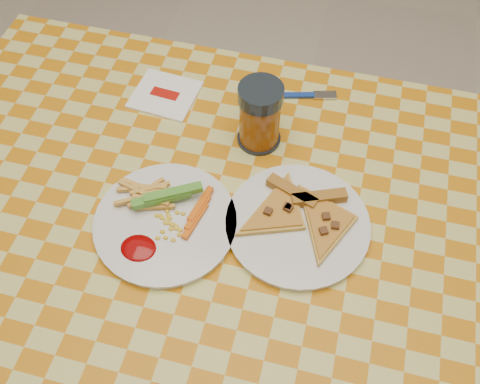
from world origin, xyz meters
name	(u,v)px	position (x,y,z in m)	size (l,w,h in m)	color
ground	(236,360)	(0.00, 0.00, 0.00)	(8.00, 8.00, 0.00)	beige
table	(234,248)	(0.00, 0.00, 0.68)	(1.28, 0.88, 0.76)	silver
plate_left	(166,223)	(-0.12, -0.02, 0.76)	(0.24, 0.24, 0.01)	silver
plate_right	(297,225)	(0.11, 0.03, 0.76)	(0.25, 0.25, 0.01)	silver
fries_veggies	(163,210)	(-0.12, -0.01, 0.78)	(0.18, 0.17, 0.04)	#EDA74B
pizza_slices	(301,214)	(0.11, 0.04, 0.78)	(0.26, 0.22, 0.02)	gold
drink_glass	(260,116)	(0.00, 0.21, 0.82)	(0.08, 0.08, 0.14)	black
napkin	(165,95)	(-0.22, 0.27, 0.76)	(0.14, 0.13, 0.01)	white
fork	(301,95)	(0.05, 0.34, 0.76)	(0.15, 0.06, 0.01)	navy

